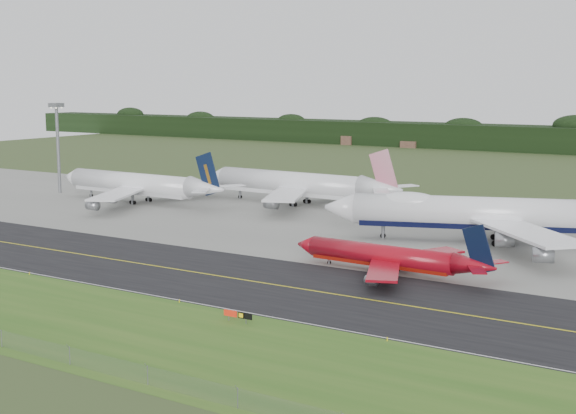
% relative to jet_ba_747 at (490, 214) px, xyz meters
% --- Properties ---
extents(ground, '(600.00, 600.00, 0.00)m').
position_rel_jet_ba_747_xyz_m(ground, '(-24.77, -48.34, -6.05)').
color(ground, '#384721').
rests_on(ground, ground).
extents(grass_verge, '(400.00, 30.00, 0.01)m').
position_rel_jet_ba_747_xyz_m(grass_verge, '(-24.77, -83.34, -6.05)').
color(grass_verge, '#2D5B1A').
rests_on(grass_verge, ground).
extents(taxiway, '(400.00, 32.00, 0.02)m').
position_rel_jet_ba_747_xyz_m(taxiway, '(-24.77, -52.34, -6.04)').
color(taxiway, black).
rests_on(taxiway, ground).
extents(apron, '(400.00, 78.00, 0.01)m').
position_rel_jet_ba_747_xyz_m(apron, '(-24.77, 2.66, -6.04)').
color(apron, gray).
rests_on(apron, ground).
extents(taxiway_centreline, '(400.00, 0.40, 0.00)m').
position_rel_jet_ba_747_xyz_m(taxiway_centreline, '(-24.77, -52.34, -6.02)').
color(taxiway_centreline, gold).
rests_on(taxiway_centreline, taxiway).
extents(taxiway_edge_line, '(400.00, 0.25, 0.00)m').
position_rel_jet_ba_747_xyz_m(taxiway_edge_line, '(-24.77, -67.84, -6.02)').
color(taxiway_edge_line, silver).
rests_on(taxiway_edge_line, taxiway).
extents(perimeter_fence, '(320.00, 0.10, 320.00)m').
position_rel_jet_ba_747_xyz_m(perimeter_fence, '(-24.77, -96.34, -4.95)').
color(perimeter_fence, slate).
rests_on(perimeter_fence, ground).
extents(jet_ba_747, '(68.59, 55.26, 17.78)m').
position_rel_jet_ba_747_xyz_m(jet_ba_747, '(0.00, 0.00, 0.00)').
color(jet_ba_747, white).
rests_on(jet_ba_747, ground).
extents(jet_red_737, '(37.94, 30.96, 10.25)m').
position_rel_jet_ba_747_xyz_m(jet_red_737, '(-5.98, -35.13, -3.22)').
color(jet_red_737, maroon).
rests_on(jet_red_737, ground).
extents(jet_navy_gold, '(58.45, 51.02, 15.11)m').
position_rel_jet_ba_747_xyz_m(jet_navy_gold, '(-98.49, 3.54, -1.09)').
color(jet_navy_gold, white).
rests_on(jet_navy_gold, ground).
extents(jet_star_tail, '(61.56, 51.57, 16.26)m').
position_rel_jet_ba_747_xyz_m(jet_star_tail, '(-59.78, 23.53, -0.63)').
color(jet_star_tail, white).
rests_on(jet_star_tail, ground).
extents(floodlight_mast, '(3.30, 3.30, 26.58)m').
position_rel_jet_ba_747_xyz_m(floodlight_mast, '(-132.87, 6.25, 12.26)').
color(floodlight_mast, slate).
rests_on(floodlight_mast, ground).
extents(taxiway_sign, '(4.59, 0.26, 1.53)m').
position_rel_jet_ba_747_xyz_m(taxiway_sign, '(-11.85, -72.34, -4.97)').
color(taxiway_sign, slate).
rests_on(taxiway_sign, ground).
extents(edge_marker_left, '(0.16, 0.16, 0.50)m').
position_rel_jet_ba_747_xyz_m(edge_marker_left, '(-58.05, -68.84, -5.80)').
color(edge_marker_left, yellow).
rests_on(edge_marker_left, ground).
extents(edge_marker_center, '(0.16, 0.16, 0.50)m').
position_rel_jet_ba_747_xyz_m(edge_marker_center, '(-25.05, -68.84, -5.80)').
color(edge_marker_center, yellow).
rests_on(edge_marker_center, ground).
extents(edge_marker_right, '(0.16, 0.16, 0.50)m').
position_rel_jet_ba_747_xyz_m(edge_marker_right, '(9.00, -68.84, -5.80)').
color(edge_marker_right, yellow).
rests_on(edge_marker_right, ground).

